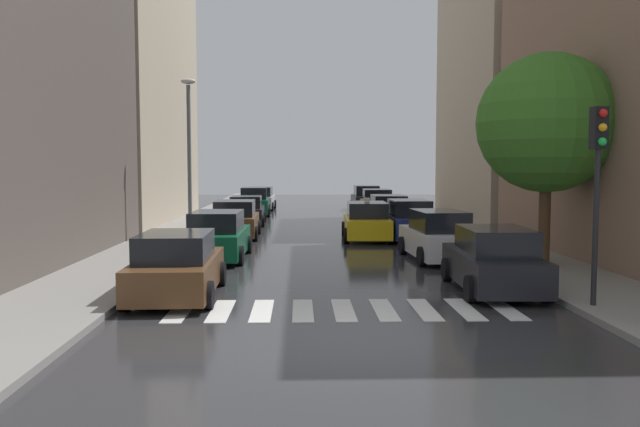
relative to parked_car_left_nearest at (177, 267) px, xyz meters
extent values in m
cube|color=#2C2C2F|center=(3.94, 19.53, -0.77)|extent=(28.00, 72.00, 0.04)
cube|color=gray|center=(-2.56, 19.53, -0.67)|extent=(3.00, 72.00, 0.15)
cube|color=gray|center=(10.44, 19.53, -0.67)|extent=(3.00, 72.00, 0.15)
cube|color=silver|center=(0.34, -1.53, -0.74)|extent=(0.45, 2.20, 0.01)
cube|color=silver|center=(1.24, -1.53, -0.74)|extent=(0.45, 2.20, 0.01)
cube|color=silver|center=(2.14, -1.53, -0.74)|extent=(0.45, 2.20, 0.01)
cube|color=silver|center=(3.04, -1.53, -0.74)|extent=(0.45, 2.20, 0.01)
cube|color=silver|center=(3.94, -1.53, -0.74)|extent=(0.45, 2.20, 0.01)
cube|color=silver|center=(4.84, -1.53, -0.74)|extent=(0.45, 2.20, 0.01)
cube|color=silver|center=(5.74, -1.53, -0.74)|extent=(0.45, 2.20, 0.01)
cube|color=silver|center=(6.64, -1.53, -0.74)|extent=(0.45, 2.20, 0.01)
cube|color=silver|center=(7.54, -1.53, -0.74)|extent=(0.45, 2.20, 0.01)
cube|color=#B2A38C|center=(-7.06, 21.25, 7.17)|extent=(6.00, 16.01, 15.84)
cube|color=#B2A38C|center=(14.94, 20.29, 7.50)|extent=(6.00, 12.23, 16.49)
cube|color=brown|center=(0.00, 0.06, -0.18)|extent=(1.91, 4.34, 0.78)
cube|color=black|center=(0.00, -0.16, 0.52)|extent=(1.65, 2.40, 0.64)
cylinder|color=black|center=(-0.94, 1.46, -0.43)|extent=(0.23, 0.64, 0.64)
cylinder|color=black|center=(0.88, 1.50, -0.43)|extent=(0.23, 0.64, 0.64)
cylinder|color=black|center=(-0.88, -1.38, -0.43)|extent=(0.23, 0.64, 0.64)
cylinder|color=black|center=(0.94, -1.34, -0.43)|extent=(0.23, 0.64, 0.64)
cube|color=#0C4C2D|center=(0.18, 6.39, -0.16)|extent=(1.88, 4.45, 0.81)
cube|color=black|center=(0.18, 6.17, 0.58)|extent=(1.64, 2.46, 0.67)
cylinder|color=black|center=(-0.71, 7.86, -0.43)|extent=(0.23, 0.64, 0.64)
cylinder|color=black|center=(1.11, 7.83, -0.43)|extent=(0.23, 0.64, 0.64)
cylinder|color=black|center=(-0.75, 4.94, -0.43)|extent=(0.23, 0.64, 0.64)
cylinder|color=black|center=(1.06, 4.91, -0.43)|extent=(0.23, 0.64, 0.64)
cube|color=brown|center=(0.13, 12.93, -0.16)|extent=(1.94, 4.32, 0.82)
cube|color=black|center=(0.14, 12.71, 0.58)|extent=(1.69, 2.38, 0.67)
cylinder|color=black|center=(-0.83, 14.33, -0.43)|extent=(0.23, 0.64, 0.64)
cylinder|color=black|center=(1.06, 14.36, -0.43)|extent=(0.23, 0.64, 0.64)
cylinder|color=black|center=(-0.79, 11.50, -0.43)|extent=(0.23, 0.64, 0.64)
cylinder|color=black|center=(1.09, 11.53, -0.43)|extent=(0.23, 0.64, 0.64)
cube|color=black|center=(0.10, 19.25, -0.19)|extent=(1.91, 4.34, 0.77)
cube|color=black|center=(0.11, 19.03, 0.51)|extent=(1.64, 2.40, 0.63)
cylinder|color=black|center=(-0.83, 20.64, -0.43)|extent=(0.24, 0.65, 0.64)
cylinder|color=black|center=(0.97, 20.69, -0.43)|extent=(0.24, 0.65, 0.64)
cylinder|color=black|center=(-0.77, 17.81, -0.43)|extent=(0.24, 0.65, 0.64)
cylinder|color=black|center=(1.04, 17.85, -0.43)|extent=(0.24, 0.65, 0.64)
cube|color=#0C4C2D|center=(0.07, 25.63, -0.12)|extent=(1.96, 4.30, 0.91)
cube|color=black|center=(0.08, 25.42, 0.71)|extent=(1.67, 2.39, 0.74)
cylinder|color=black|center=(-0.88, 26.99, -0.43)|extent=(0.24, 0.65, 0.64)
cylinder|color=black|center=(0.92, 27.06, -0.43)|extent=(0.24, 0.65, 0.64)
cylinder|color=black|center=(-0.78, 24.20, -0.43)|extent=(0.24, 0.65, 0.64)
cylinder|color=black|center=(1.03, 24.27, -0.43)|extent=(0.24, 0.65, 0.64)
cube|color=#B2B7BF|center=(0.18, 31.10, -0.16)|extent=(1.90, 4.45, 0.82)
cube|color=black|center=(0.18, 30.88, 0.58)|extent=(1.64, 2.46, 0.67)
cylinder|color=black|center=(-0.67, 32.58, -0.43)|extent=(0.24, 0.65, 0.64)
cylinder|color=black|center=(1.12, 32.53, -0.43)|extent=(0.24, 0.65, 0.64)
cylinder|color=black|center=(-0.75, 29.67, -0.43)|extent=(0.24, 0.65, 0.64)
cylinder|color=black|center=(1.04, 29.62, -0.43)|extent=(0.24, 0.65, 0.64)
cube|color=black|center=(7.91, 0.57, -0.17)|extent=(1.93, 4.32, 0.80)
cube|color=black|center=(7.90, 0.35, 0.56)|extent=(1.65, 2.40, 0.66)
cylinder|color=black|center=(7.06, 2.00, -0.43)|extent=(0.24, 0.65, 0.64)
cylinder|color=black|center=(8.85, 1.94, -0.43)|extent=(0.24, 0.65, 0.64)
cylinder|color=black|center=(6.97, -0.81, -0.43)|extent=(0.24, 0.65, 0.64)
cylinder|color=black|center=(8.75, -0.87, -0.43)|extent=(0.24, 0.65, 0.64)
cube|color=silver|center=(7.66, 6.00, -0.15)|extent=(1.96, 4.40, 0.83)
cube|color=black|center=(7.67, 5.79, 0.60)|extent=(1.66, 2.45, 0.68)
cylinder|color=black|center=(6.71, 7.38, -0.43)|extent=(0.25, 0.65, 0.64)
cylinder|color=black|center=(8.46, 7.47, -0.43)|extent=(0.25, 0.65, 0.64)
cylinder|color=black|center=(6.85, 4.53, -0.43)|extent=(0.25, 0.65, 0.64)
cylinder|color=black|center=(8.60, 4.62, -0.43)|extent=(0.25, 0.65, 0.64)
cube|color=navy|center=(7.69, 11.98, -0.14)|extent=(1.84, 4.33, 0.86)
cube|color=black|center=(7.69, 11.77, 0.64)|extent=(1.59, 2.39, 0.70)
cylinder|color=black|center=(6.78, 13.38, -0.43)|extent=(0.23, 0.64, 0.64)
cylinder|color=black|center=(8.54, 13.42, -0.43)|extent=(0.23, 0.64, 0.64)
cylinder|color=black|center=(6.83, 10.55, -0.43)|extent=(0.23, 0.64, 0.64)
cylinder|color=black|center=(8.59, 10.58, -0.43)|extent=(0.23, 0.64, 0.64)
cube|color=#B2B7BF|center=(7.67, 18.23, -0.17)|extent=(1.94, 4.66, 0.81)
cube|color=black|center=(7.67, 18.00, 0.57)|extent=(1.69, 2.57, 0.66)
cylinder|color=black|center=(6.75, 19.77, -0.43)|extent=(0.23, 0.64, 0.64)
cylinder|color=black|center=(8.63, 19.75, -0.43)|extent=(0.23, 0.64, 0.64)
cylinder|color=black|center=(6.71, 16.71, -0.43)|extent=(0.23, 0.64, 0.64)
cylinder|color=black|center=(8.59, 16.69, -0.43)|extent=(0.23, 0.64, 0.64)
cube|color=brown|center=(7.77, 24.03, -0.14)|extent=(2.05, 4.53, 0.87)
cube|color=black|center=(7.76, 23.81, 0.65)|extent=(1.74, 2.52, 0.71)
cylinder|color=black|center=(6.91, 25.54, -0.43)|extent=(0.25, 0.65, 0.64)
cylinder|color=black|center=(8.76, 25.45, -0.43)|extent=(0.25, 0.65, 0.64)
cylinder|color=black|center=(6.78, 22.60, -0.43)|extent=(0.25, 0.65, 0.64)
cylinder|color=black|center=(8.63, 22.52, -0.43)|extent=(0.25, 0.65, 0.64)
cube|color=black|center=(7.77, 30.31, -0.13)|extent=(1.88, 4.48, 0.88)
cube|color=black|center=(7.77, 30.08, 0.67)|extent=(1.65, 2.47, 0.72)
cylinder|color=black|center=(6.85, 31.78, -0.43)|extent=(0.22, 0.64, 0.64)
cylinder|color=black|center=(8.71, 31.77, -0.43)|extent=(0.22, 0.64, 0.64)
cylinder|color=black|center=(6.83, 28.84, -0.43)|extent=(0.22, 0.64, 0.64)
cylinder|color=black|center=(8.69, 28.83, -0.43)|extent=(0.22, 0.64, 0.64)
cube|color=yellow|center=(5.90, 12.18, -0.17)|extent=(2.02, 4.60, 0.80)
cube|color=black|center=(5.89, 11.95, 0.55)|extent=(1.72, 2.55, 0.65)
cube|color=#F2EDCC|center=(5.89, 11.95, 0.97)|extent=(0.21, 0.37, 0.18)
cylinder|color=black|center=(5.03, 13.71, -0.43)|extent=(0.24, 0.65, 0.64)
cylinder|color=black|center=(6.88, 13.64, -0.43)|extent=(0.24, 0.65, 0.64)
cylinder|color=black|center=(4.92, 10.72, -0.43)|extent=(0.24, 0.65, 0.64)
cylinder|color=black|center=(6.77, 10.65, -0.43)|extent=(0.24, 0.65, 0.64)
cylinder|color=#513823|center=(10.66, 4.29, 0.67)|extent=(0.36, 0.36, 2.53)
sphere|color=#3A7624|center=(10.66, 4.29, 3.77)|extent=(4.33, 4.33, 4.33)
cylinder|color=black|center=(9.39, -1.85, 1.10)|extent=(0.12, 0.12, 3.40)
cube|color=black|center=(9.39, -1.85, 3.25)|extent=(0.30, 0.30, 0.90)
sphere|color=red|center=(9.39, -2.03, 3.55)|extent=(0.18, 0.18, 0.18)
sphere|color=#F2A519|center=(9.39, -2.03, 3.25)|extent=(0.18, 0.18, 0.18)
sphere|color=green|center=(9.39, -2.03, 2.95)|extent=(0.18, 0.18, 0.18)
cylinder|color=#595B60|center=(-1.61, 11.41, 2.59)|extent=(0.16, 0.16, 6.37)
ellipsoid|color=beige|center=(-1.61, 11.41, 5.93)|extent=(0.60, 0.28, 0.24)
camera|label=1|loc=(2.97, -15.41, 2.44)|focal=35.85mm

